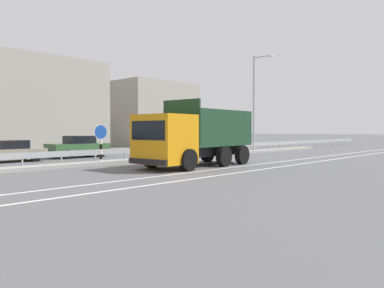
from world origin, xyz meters
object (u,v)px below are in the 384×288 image
dump_truck (185,141)px  parked_car_4 (78,147)px  street_lamp_1 (255,99)px  parked_car_3 (9,151)px  median_road_sign (101,143)px

dump_truck → parked_car_4: dump_truck is taller
dump_truck → parked_car_4: bearing=-3.0°
dump_truck → parked_car_4: size_ratio=1.78×
street_lamp_1 → parked_car_3: street_lamp_1 is taller
dump_truck → parked_car_3: size_ratio=1.85×
dump_truck → parked_car_3: (-4.82, 9.99, -0.67)m
parked_car_3 → parked_car_4: 4.81m
street_lamp_1 → parked_car_4: (-13.25, 5.83, -3.77)m
dump_truck → street_lamp_1: bearing=-74.1°
parked_car_3 → parked_car_4: parked_car_4 is taller
dump_truck → median_road_sign: dump_truck is taller
parked_car_4 → dump_truck: bearing=-177.8°
street_lamp_1 → parked_car_4: size_ratio=1.98×
dump_truck → parked_car_3: 11.11m
street_lamp_1 → parked_car_4: bearing=156.3°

